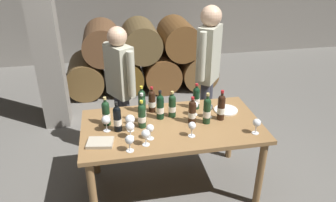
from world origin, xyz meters
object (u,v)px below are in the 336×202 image
object	(u,v)px
wine_bottle_2	(142,110)
wine_bottle_6	(160,107)
wine_glass_4	(129,140)
wine_glass_5	(150,129)
dining_table	(172,133)
wine_glass_9	(106,120)
wine_glass_1	(130,120)
wine_bottle_3	(142,101)
wine_glass_0	(257,123)
wine_bottle_0	(221,107)
wine_bottle_5	(106,113)
serving_plate	(226,110)
wine_bottle_7	(196,98)
sommelier_presenting	(208,65)
tasting_notebook	(100,143)
wine_glass_8	(209,108)
wine_glass_3	(146,134)
wine_bottle_1	(207,110)
wine_bottle_8	(117,118)
wine_glass_2	(130,127)
wine_glass_6	(192,126)
wine_bottle_11	(142,116)
taster_seated_left	(120,82)
wine_bottle_9	(152,101)
wine_glass_7	(195,105)
wine_bottle_10	(192,111)
wine_bottle_4	(172,106)

from	to	relation	value
wine_bottle_2	wine_bottle_6	world-z (taller)	wine_bottle_2
wine_glass_4	wine_glass_5	world-z (taller)	wine_glass_4
dining_table	wine_glass_9	bearing A→B (deg)	-179.89
wine_glass_1	wine_glass_4	world-z (taller)	wine_glass_1
wine_bottle_3	wine_glass_0	distance (m)	1.13
wine_bottle_0	wine_glass_1	bearing A→B (deg)	-176.78
wine_bottle_5	serving_plate	size ratio (longest dim) A/B	1.20
wine_bottle_0	wine_glass_5	distance (m)	0.75
wine_bottle_7	sommelier_presenting	xyz separation A→B (m)	(0.26, 0.47, 0.16)
wine_bottle_7	tasting_notebook	world-z (taller)	wine_bottle_7
wine_glass_8	wine_glass_9	world-z (taller)	wine_glass_9
wine_glass_3	wine_glass_4	xyz separation A→B (m)	(-0.14, -0.06, 0.00)
wine_bottle_2	sommelier_presenting	size ratio (longest dim) A/B	0.18
wine_bottle_1	sommelier_presenting	distance (m)	0.83
wine_bottle_1	wine_glass_5	bearing A→B (deg)	-162.76
wine_bottle_5	wine_glass_4	bearing A→B (deg)	-69.27
wine_bottle_0	wine_bottle_2	xyz separation A→B (m)	(-0.75, 0.09, -0.00)
dining_table	wine_bottle_2	distance (m)	0.36
wine_bottle_8	tasting_notebook	size ratio (longest dim) A/B	1.33
wine_bottle_7	wine_bottle_5	bearing A→B (deg)	-170.02
wine_bottle_8	dining_table	bearing A→B (deg)	1.35
wine_glass_2	wine_glass_4	world-z (taller)	wine_glass_2
wine_glass_2	wine_glass_6	world-z (taller)	wine_glass_2
wine_bottle_8	wine_glass_1	size ratio (longest dim) A/B	1.79
wine_bottle_11	taster_seated_left	xyz separation A→B (m)	(-0.15, 0.71, 0.04)
wine_bottle_7	wine_glass_5	distance (m)	0.73
wine_bottle_9	tasting_notebook	bearing A→B (deg)	-136.29
wine_glass_7	wine_glass_6	bearing A→B (deg)	-108.11
wine_bottle_9	wine_glass_8	size ratio (longest dim) A/B	1.87
wine_bottle_1	wine_bottle_7	xyz separation A→B (m)	(-0.02, 0.31, -0.01)
wine_glass_2	wine_glass_9	world-z (taller)	wine_glass_9
wine_glass_3	wine_glass_8	xyz separation A→B (m)	(0.67, 0.36, -0.00)
wine_glass_5	wine_glass_9	distance (m)	0.43
wine_bottle_3	tasting_notebook	distance (m)	0.67
wine_bottle_10	wine_glass_0	size ratio (longest dim) A/B	1.84
wine_bottle_11	wine_glass_1	world-z (taller)	wine_bottle_11
wine_glass_4	wine_glass_7	size ratio (longest dim) A/B	1.02
wine_glass_2	wine_glass_4	bearing A→B (deg)	-95.93
wine_bottle_11	tasting_notebook	distance (m)	0.46
wine_bottle_5	wine_glass_5	world-z (taller)	wine_bottle_5
wine_bottle_4	wine_glass_6	xyz separation A→B (m)	(0.10, -0.39, -0.02)
dining_table	wine_bottle_5	distance (m)	0.65
wine_bottle_2	tasting_notebook	distance (m)	0.52
wine_bottle_0	wine_glass_7	world-z (taller)	wine_bottle_0
wine_glass_5	wine_bottle_4	bearing A→B (deg)	53.20
wine_bottle_0	wine_glass_9	bearing A→B (deg)	-179.30
wine_glass_6	wine_bottle_1	bearing A→B (deg)	45.95
wine_bottle_4	wine_glass_1	distance (m)	0.47
wine_bottle_1	wine_bottle_3	xyz separation A→B (m)	(-0.58, 0.33, -0.01)
wine_glass_6	serving_plate	xyz separation A→B (m)	(0.46, 0.40, -0.10)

